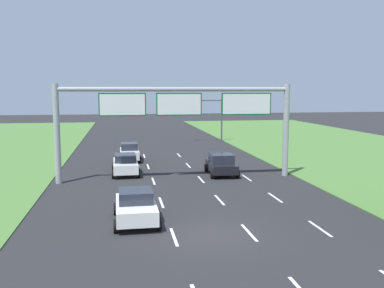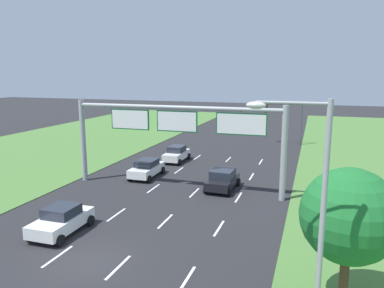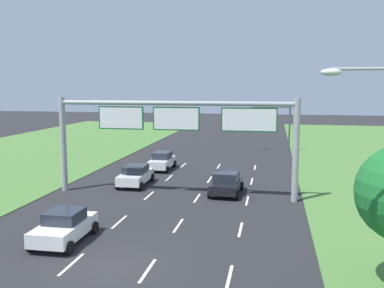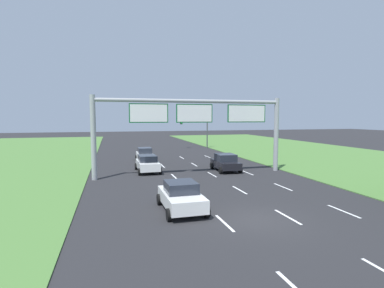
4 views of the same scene
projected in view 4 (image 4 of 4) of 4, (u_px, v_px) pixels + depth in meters
The scene contains 10 objects.
ground_plane at pixel (257, 220), 15.09m from camera, with size 200.00×200.00×0.00m, color #262628.
lane_dashes_inner_left at pixel (206, 206), 17.52m from camera, with size 0.14×44.40×0.01m.
lane_dashes_inner_right at pixel (260, 201), 18.43m from camera, with size 0.14×44.40×0.01m.
lane_dashes_slip at pixel (309, 197), 19.35m from camera, with size 0.14×44.40×0.01m.
car_near_red at pixel (181, 196), 16.54m from camera, with size 2.24×4.04×1.61m.
car_lead_silver at pixel (148, 163), 28.41m from camera, with size 2.15×4.26×1.57m.
car_mid_lane at pixel (145, 155), 34.73m from camera, with size 1.97×4.06×1.66m.
car_far_ahead at pixel (225, 162), 28.94m from camera, with size 2.29×4.00×1.64m.
sign_gantry at pixel (195, 120), 26.60m from camera, with size 17.24×0.44×7.00m.
traffic_light_mast at pixel (196, 125), 50.01m from camera, with size 4.76×0.49×5.60m.
Camera 4 is at (-7.03, -13.31, 5.15)m, focal length 28.00 mm.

